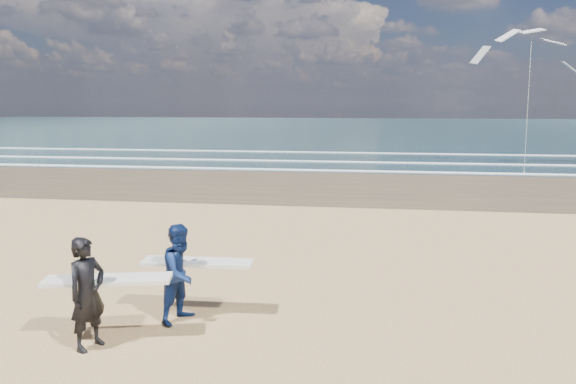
# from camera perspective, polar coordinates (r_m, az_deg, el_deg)

# --- Properties ---
(ocean) EXTENTS (220.00, 100.00, 0.02)m
(ocean) POSITION_cam_1_polar(r_m,az_deg,el_deg) (81.94, 19.27, 6.56)
(ocean) COLOR #193037
(ocean) RESTS_ON ground
(surfer_near) EXTENTS (2.26, 1.27, 1.97)m
(surfer_near) POSITION_cam_1_polar(r_m,az_deg,el_deg) (9.58, -21.19, -10.31)
(surfer_near) COLOR black
(surfer_near) RESTS_ON ground
(surfer_far) EXTENTS (2.22, 1.23, 1.93)m
(surfer_far) POSITION_cam_1_polar(r_m,az_deg,el_deg) (10.22, -11.63, -8.71)
(surfer_far) COLOR #0D1F4C
(surfer_far) RESTS_ON ground
(kite_1) EXTENTS (6.73, 4.84, 9.93)m
(kite_1) POSITION_cam_1_polar(r_m,az_deg,el_deg) (35.98, 25.26, 11.68)
(kite_1) COLOR slate
(kite_1) RESTS_ON ground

